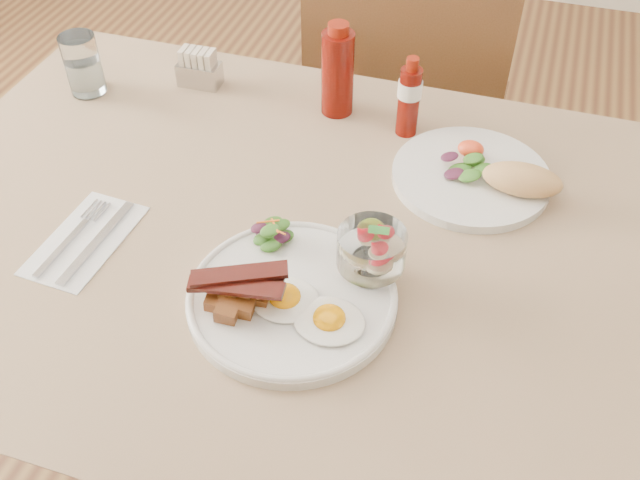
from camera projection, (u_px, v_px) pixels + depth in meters
The scene contains 13 objects.
table at pixel (321, 277), 1.10m from camera, with size 1.33×0.88×0.75m.
chair_far at pixel (406, 116), 1.65m from camera, with size 0.42×0.42×0.93m.
main_plate at pixel (292, 298), 0.94m from camera, with size 0.28×0.28×0.02m, color silver.
fried_eggs at pixel (307, 309), 0.91m from camera, with size 0.18×0.13×0.03m.
bacon_potato_pile at pixel (238, 292), 0.91m from camera, with size 0.13×0.09×0.05m.
side_salad at pixel (272, 234), 1.00m from camera, with size 0.06×0.05×0.03m.
fruit_cup at pixel (372, 249), 0.93m from camera, with size 0.09×0.09×0.09m.
second_plate at pixel (483, 176), 1.11m from camera, with size 0.27×0.25×0.06m.
ketchup_bottle at pixel (338, 72), 1.22m from camera, with size 0.06×0.06×0.17m.
hot_sauce_bottle at pixel (409, 98), 1.18m from camera, with size 0.05×0.05×0.14m.
sugar_caddy at pixel (199, 70), 1.31m from camera, with size 0.08×0.05×0.07m.
water_glass at pixel (84, 68), 1.28m from camera, with size 0.06×0.06×0.11m.
napkin_cutlery at pixel (86, 240), 1.03m from camera, with size 0.12×0.20×0.01m.
Camera 1 is at (0.22, -0.71, 1.48)m, focal length 40.00 mm.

